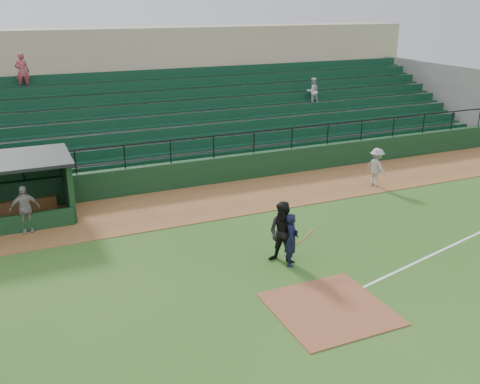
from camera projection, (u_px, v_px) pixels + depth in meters
name	position (u px, v px, depth m)	size (l,w,h in m)	color
ground	(310.00, 292.00, 15.25)	(90.00, 90.00, 0.00)	#2E551B
warning_track	(211.00, 201.00, 22.14)	(40.00, 4.00, 0.03)	brown
home_plate_dirt	(330.00, 308.00, 14.38)	(3.00, 3.00, 0.03)	brown
stadium_structure	(154.00, 111.00, 28.66)	(38.00, 13.08, 6.40)	black
batter_at_plate	(292.00, 239.00, 16.56)	(1.14, 0.75, 1.72)	black
umpire	(284.00, 233.00, 16.59)	(0.99, 0.78, 2.05)	black
runner	(376.00, 167.00, 23.70)	(1.12, 0.64, 1.73)	#9D9793
dugout_player_a	(25.00, 209.00, 18.87)	(1.02, 0.43, 1.75)	gray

